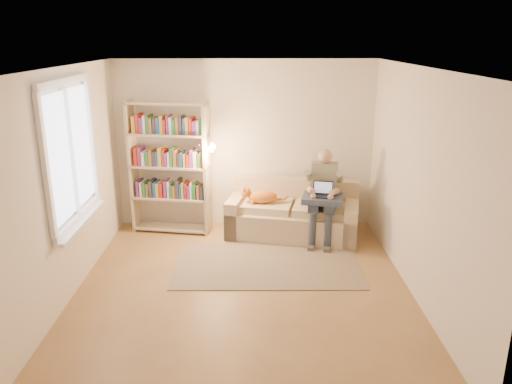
{
  "coord_description": "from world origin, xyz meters",
  "views": [
    {
      "loc": [
        0.12,
        -5.39,
        2.91
      ],
      "look_at": [
        0.16,
        1.0,
        0.91
      ],
      "focal_mm": 35.0,
      "sensor_mm": 36.0,
      "label": 1
    }
  ],
  "objects_px": {
    "bookshelf": "(170,161)",
    "laptop": "(320,192)",
    "sofa": "(293,216)",
    "cat": "(261,196)",
    "person": "(323,191)"
  },
  "relations": [
    {
      "from": "laptop",
      "to": "sofa",
      "type": "bearing_deg",
      "value": 147.8
    },
    {
      "from": "bookshelf",
      "to": "sofa",
      "type": "bearing_deg",
      "value": 4.2
    },
    {
      "from": "bookshelf",
      "to": "cat",
      "type": "bearing_deg",
      "value": 1.48
    },
    {
      "from": "cat",
      "to": "bookshelf",
      "type": "xyz_separation_m",
      "value": [
        -1.38,
        0.19,
        0.49
      ]
    },
    {
      "from": "cat",
      "to": "bookshelf",
      "type": "bearing_deg",
      "value": -175.8
    },
    {
      "from": "cat",
      "to": "laptop",
      "type": "distance_m",
      "value": 0.91
    },
    {
      "from": "cat",
      "to": "bookshelf",
      "type": "distance_m",
      "value": 1.48
    },
    {
      "from": "sofa",
      "to": "bookshelf",
      "type": "relative_size",
      "value": 1.02
    },
    {
      "from": "person",
      "to": "laptop",
      "type": "height_order",
      "value": "person"
    },
    {
      "from": "person",
      "to": "laptop",
      "type": "relative_size",
      "value": 4.23
    },
    {
      "from": "sofa",
      "to": "cat",
      "type": "relative_size",
      "value": 3.06
    },
    {
      "from": "person",
      "to": "cat",
      "type": "bearing_deg",
      "value": 178.42
    },
    {
      "from": "sofa",
      "to": "cat",
      "type": "distance_m",
      "value": 0.59
    },
    {
      "from": "sofa",
      "to": "cat",
      "type": "bearing_deg",
      "value": -165.24
    },
    {
      "from": "bookshelf",
      "to": "laptop",
      "type": "bearing_deg",
      "value": -3.67
    }
  ]
}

